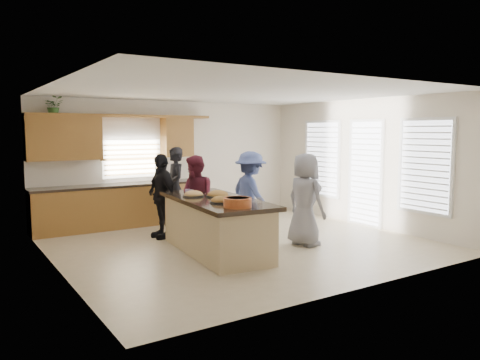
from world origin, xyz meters
TOP-DOWN VIEW (x-y plane):
  - floor at (0.00, 0.00)m, footprint 6.50×6.50m
  - room_shell at (0.00, 0.00)m, footprint 6.52×6.02m
  - back_cabinetry at (-1.47, 2.73)m, footprint 4.08×0.66m
  - right_wall_glazing at (3.22, -0.13)m, footprint 0.06×4.00m
  - island at (-0.72, -0.33)m, footprint 1.41×2.80m
  - platter_front at (-0.87, -0.79)m, footprint 0.39×0.39m
  - platter_mid at (-0.58, -0.16)m, footprint 0.42×0.42m
  - platter_back at (-0.93, 0.09)m, footprint 0.38×0.38m
  - salad_bowl at (-0.91, -1.33)m, footprint 0.43×0.43m
  - clear_cup at (-0.41, -1.20)m, footprint 0.09×0.09m
  - plate_stack at (-0.67, 0.71)m, footprint 0.22×0.22m
  - flower_vase at (-0.55, 0.91)m, footprint 0.14×0.14m
  - potted_plant at (-2.67, 2.82)m, footprint 0.38×0.34m
  - woman_left_back at (-0.44, 1.93)m, footprint 0.51×0.69m
  - woman_left_mid at (-0.63, 0.60)m, footprint 0.64×0.81m
  - woman_left_front at (-1.04, 1.24)m, footprint 0.48×1.00m
  - woman_right_back at (0.52, 0.43)m, footprint 0.64×1.10m
  - woman_right_front at (0.92, -0.76)m, footprint 0.61×0.87m

SIDE VIEW (x-z plane):
  - floor at x=0.00m, z-range 0.00..0.00m
  - island at x=-0.72m, z-range -0.02..0.93m
  - woman_left_mid at x=-0.63m, z-range 0.00..1.65m
  - woman_left_front at x=-1.04m, z-range 0.00..1.66m
  - woman_right_back at x=0.52m, z-range 0.00..1.70m
  - woman_right_front at x=0.92m, z-range 0.00..1.70m
  - woman_left_back at x=-0.44m, z-range 0.00..1.76m
  - back_cabinetry at x=-1.47m, z-range -0.32..2.14m
  - plate_stack at x=-0.67m, z-range 0.95..1.00m
  - platter_back at x=-0.93m, z-range 0.90..1.05m
  - platter_front at x=-0.87m, z-range 0.90..1.06m
  - platter_mid at x=-0.58m, z-range 0.89..1.06m
  - clear_cup at x=-0.41m, z-range 0.95..1.04m
  - salad_bowl at x=-0.91m, z-range 0.96..1.11m
  - flower_vase at x=-0.55m, z-range 0.97..1.41m
  - right_wall_glazing at x=3.22m, z-range 0.22..2.47m
  - room_shell at x=0.00m, z-range 0.50..3.31m
  - potted_plant at x=-2.67m, z-range 2.40..2.80m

